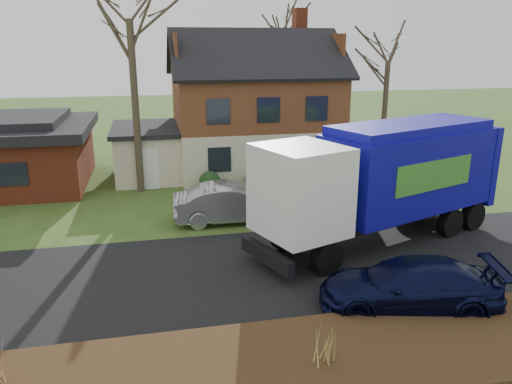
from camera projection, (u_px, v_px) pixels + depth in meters
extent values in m
plane|color=#334F1A|center=(281.00, 269.00, 16.83)|extent=(120.00, 120.00, 0.00)
cube|color=black|center=(281.00, 269.00, 16.82)|extent=(80.00, 7.00, 0.02)
cube|color=black|center=(338.00, 358.00, 11.82)|extent=(80.00, 3.50, 0.30)
cube|color=beige|center=(254.00, 146.00, 29.95)|extent=(9.00, 7.50, 2.70)
cube|color=#573019|center=(254.00, 100.00, 29.16)|extent=(9.00, 7.50, 2.80)
cube|color=#9A3C21|center=(300.00, 23.00, 29.44)|extent=(0.70, 0.90, 1.60)
cube|color=beige|center=(149.00, 153.00, 28.25)|extent=(3.50, 5.50, 2.60)
cube|color=black|center=(147.00, 129.00, 27.85)|extent=(3.90, 5.90, 0.24)
cylinder|color=black|center=(327.00, 258.00, 16.30)|extent=(1.21, 0.76, 1.14)
cylinder|color=black|center=(285.00, 236.00, 18.17)|extent=(1.21, 0.76, 1.14)
cylinder|color=black|center=(450.00, 222.00, 19.53)|extent=(1.21, 0.76, 1.14)
cylinder|color=black|center=(404.00, 207.00, 21.39)|extent=(1.21, 0.76, 1.14)
cylinder|color=black|center=(473.00, 216.00, 20.26)|extent=(1.21, 0.76, 1.14)
cylinder|color=black|center=(426.00, 201.00, 22.13)|extent=(1.21, 0.76, 1.14)
cube|color=black|center=(385.00, 216.00, 19.11)|extent=(9.33, 4.54, 0.39)
cube|color=white|center=(300.00, 190.00, 16.50)|extent=(3.33, 3.46, 2.97)
cube|color=black|center=(270.00, 191.00, 15.83)|extent=(0.93, 2.30, 0.99)
cube|color=black|center=(267.00, 256.00, 16.40)|extent=(1.22, 2.67, 0.50)
cube|color=#0D0B87|center=(407.00, 170.00, 19.16)|extent=(7.46, 5.00, 2.97)
cube|color=#0D0B87|center=(411.00, 127.00, 18.68)|extent=(7.03, 4.57, 0.33)
cube|color=#0D0B87|center=(465.00, 161.00, 21.03)|extent=(1.34, 2.76, 3.19)
cube|color=#3A832A|center=(435.00, 175.00, 17.91)|extent=(3.73, 1.42, 1.10)
cube|color=#3A832A|center=(378.00, 160.00, 20.17)|extent=(3.73, 1.42, 1.10)
imported|color=#929599|center=(232.00, 203.00, 21.09)|extent=(5.01, 1.86, 1.64)
imported|color=black|center=(409.00, 285.00, 14.11)|extent=(5.39, 3.16, 1.47)
cylinder|color=#423928|center=(136.00, 109.00, 24.46)|extent=(0.35, 0.35, 8.41)
cylinder|color=#403526|center=(384.00, 121.00, 27.69)|extent=(0.29, 0.29, 6.30)
cylinder|color=#392C22|center=(284.00, 86.00, 37.15)|extent=(0.32, 0.32, 8.42)
cone|color=tan|center=(5.00, 363.00, 10.58)|extent=(0.04, 0.04, 0.98)
cone|color=tan|center=(325.00, 346.00, 11.22)|extent=(0.04, 0.04, 0.97)
cone|color=tan|center=(319.00, 346.00, 11.19)|extent=(0.04, 0.04, 0.97)
cone|color=tan|center=(332.00, 345.00, 11.25)|extent=(0.04, 0.04, 0.97)
cone|color=tan|center=(324.00, 342.00, 11.33)|extent=(0.04, 0.04, 0.97)
cone|color=tan|center=(327.00, 349.00, 11.10)|extent=(0.04, 0.04, 0.97)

